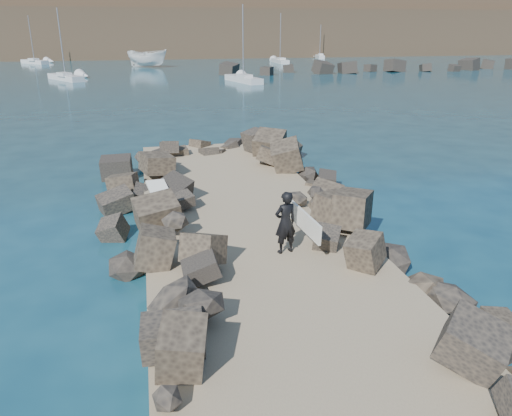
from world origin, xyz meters
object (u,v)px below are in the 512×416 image
object	(u,v)px
surfboard_resting	(163,202)
sailboat_d	(280,61)
boat_imported	(147,58)
surfer_with_board	(288,222)

from	to	relation	value
surfboard_resting	sailboat_d	xyz separation A→B (m)	(23.62, 74.66, -0.69)
boat_imported	surfer_with_board	size ratio (longest dim) A/B	3.52
surfboard_resting	sailboat_d	size ratio (longest dim) A/B	0.28
surfboard_resting	surfer_with_board	bearing A→B (deg)	-57.60
surfboard_resting	surfer_with_board	size ratio (longest dim) A/B	1.17
boat_imported	surfboard_resting	bearing A→B (deg)	-146.40
surfer_with_board	sailboat_d	distance (m)	80.69
boat_imported	surfer_with_board	bearing A→B (deg)	-144.01
surfboard_resting	surfer_with_board	world-z (taller)	surfer_with_board
surfer_with_board	sailboat_d	xyz separation A→B (m)	(20.59, 78.01, -1.09)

